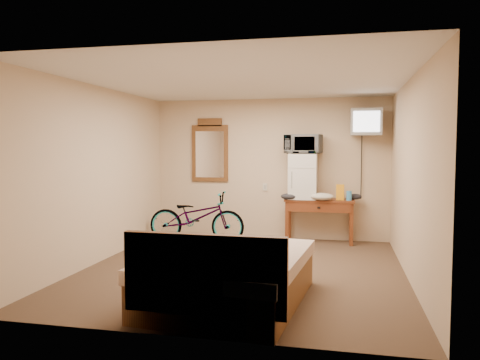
{
  "coord_description": "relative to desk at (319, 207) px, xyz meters",
  "views": [
    {
      "loc": [
        1.27,
        -6.04,
        1.64
      ],
      "look_at": [
        -0.16,
        0.55,
        1.17
      ],
      "focal_mm": 35.0,
      "sensor_mm": 36.0,
      "label": 1
    }
  ],
  "objects": [
    {
      "name": "wall_mirror",
      "position": [
        -2.02,
        0.27,
        0.96
      ],
      "size": [
        0.68,
        0.04,
        1.16
      ],
      "color": "brown",
      "rests_on": "room"
    },
    {
      "name": "bed",
      "position": [
        -0.77,
        -3.38,
        -0.32
      ],
      "size": [
        1.66,
        2.09,
        0.9
      ],
      "color": "brown",
      "rests_on": "floor"
    },
    {
      "name": "cloth_dark_b",
      "position": [
        0.6,
        0.1,
        0.19
      ],
      "size": [
        0.22,
        0.18,
        0.1
      ],
      "primitive_type": "ellipsoid",
      "color": "black",
      "rests_on": "desk"
    },
    {
      "name": "crt_television",
      "position": [
        0.74,
        0.02,
        1.44
      ],
      "size": [
        0.5,
        0.59,
        0.44
      ],
      "color": "black",
      "rests_on": "room"
    },
    {
      "name": "room",
      "position": [
        -0.91,
        -2.01,
        0.64
      ],
      "size": [
        4.6,
        4.64,
        2.5
      ],
      "color": "#412D20",
      "rests_on": "ground"
    },
    {
      "name": "blue_cup",
      "position": [
        0.49,
        -0.05,
        0.22
      ],
      "size": [
        0.09,
        0.09,
        0.16
      ],
      "primitive_type": "cylinder",
      "color": "#3E93D4",
      "rests_on": "desk"
    },
    {
      "name": "desk",
      "position": [
        0.0,
        0.0,
        0.0
      ],
      "size": [
        1.18,
        0.46,
        0.75
      ],
      "color": "brown",
      "rests_on": "floor"
    },
    {
      "name": "microwave",
      "position": [
        -0.29,
        0.03,
        1.08
      ],
      "size": [
        0.65,
        0.48,
        0.33
      ],
      "primitive_type": "imported",
      "rotation": [
        0.0,
        0.0,
        -0.13
      ],
      "color": "silver",
      "rests_on": "mini_fridge"
    },
    {
      "name": "mini_fridge",
      "position": [
        -0.29,
        0.03,
        0.53
      ],
      "size": [
        0.48,
        0.47,
        0.78
      ],
      "color": "silver",
      "rests_on": "desk"
    },
    {
      "name": "cloth_dark_a",
      "position": [
        -0.51,
        -0.14,
        0.19
      ],
      "size": [
        0.28,
        0.21,
        0.11
      ],
      "primitive_type": "ellipsoid",
      "color": "black",
      "rests_on": "desk"
    },
    {
      "name": "snack_bag",
      "position": [
        0.34,
        -0.01,
        0.27
      ],
      "size": [
        0.13,
        0.08,
        0.26
      ],
      "primitive_type": "cube",
      "rotation": [
        0.0,
        0.0,
        -0.02
      ],
      "color": "#F9A116",
      "rests_on": "desk"
    },
    {
      "name": "cloth_cream",
      "position": [
        0.04,
        -0.13,
        0.2
      ],
      "size": [
        0.4,
        0.31,
        0.12
      ],
      "primitive_type": "ellipsoid",
      "color": "beige",
      "rests_on": "desk"
    },
    {
      "name": "bicycle",
      "position": [
        -2.07,
        -0.38,
        -0.17
      ],
      "size": [
        1.69,
        0.68,
        0.87
      ],
      "primitive_type": "imported",
      "rotation": [
        0.0,
        0.0,
        1.63
      ],
      "color": "black",
      "rests_on": "floor"
    }
  ]
}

